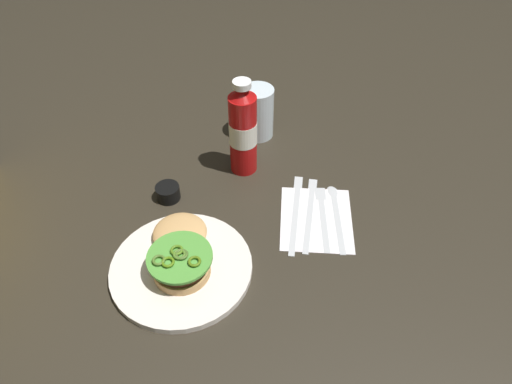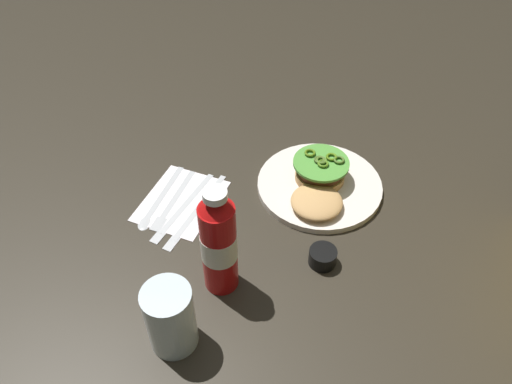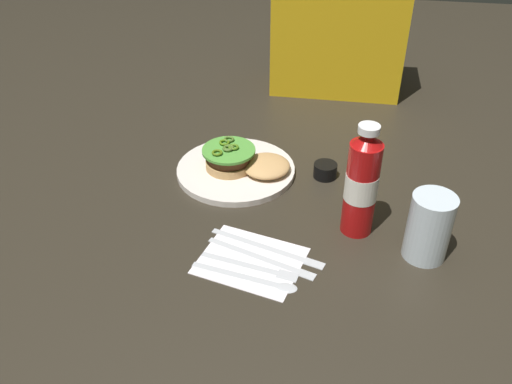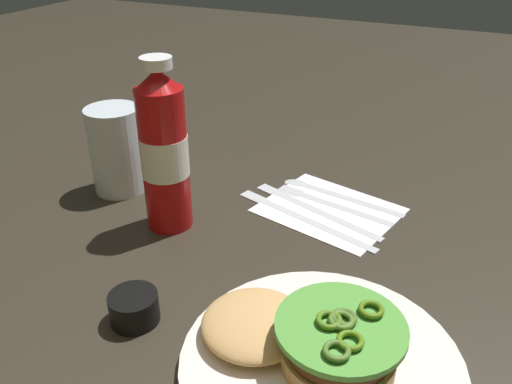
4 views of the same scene
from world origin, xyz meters
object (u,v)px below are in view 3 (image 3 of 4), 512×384
object	(u,v)px
fork_utensil	(257,267)
diner_person	(341,4)
condiment_cup	(325,170)
napkin	(251,260)
burger_sandwich	(243,161)
butter_knife	(267,259)
spoon_utensil	(257,279)
ketchup_bottle	(362,184)
dinner_plate	(236,170)
water_glass	(429,227)
steak_knife	(274,249)

from	to	relation	value
fork_utensil	diner_person	world-z (taller)	diner_person
condiment_cup	napkin	world-z (taller)	condiment_cup
burger_sandwich	napkin	xyz separation A→B (m)	(0.07, -0.27, -0.03)
napkin	butter_knife	bearing A→B (deg)	10.53
spoon_utensil	condiment_cup	bearing A→B (deg)	74.51
ketchup_bottle	diner_person	size ratio (longest dim) A/B	0.42
dinner_plate	diner_person	distance (m)	0.56
spoon_utensil	fork_utensil	world-z (taller)	same
dinner_plate	burger_sandwich	world-z (taller)	burger_sandwich
butter_knife	diner_person	size ratio (longest dim) A/B	0.39
spoon_utensil	diner_person	bearing A→B (deg)	83.49
water_glass	napkin	distance (m)	0.31
burger_sandwich	water_glass	bearing A→B (deg)	-29.19
ketchup_bottle	condiment_cup	distance (m)	0.20
ketchup_bottle	spoon_utensil	world-z (taller)	ketchup_bottle
butter_knife	spoon_utensil	bearing A→B (deg)	-101.04
ketchup_bottle	fork_utensil	distance (m)	0.24
dinner_plate	ketchup_bottle	size ratio (longest dim) A/B	1.16
fork_utensil	diner_person	xyz separation A→B (m)	(0.09, 0.77, 0.23)
diner_person	butter_knife	bearing A→B (deg)	-96.19
napkin	spoon_utensil	world-z (taller)	spoon_utensil
water_glass	spoon_utensil	world-z (taller)	water_glass
condiment_cup	steak_knife	world-z (taller)	condiment_cup
burger_sandwich	water_glass	xyz separation A→B (m)	(0.37, -0.20, 0.03)
diner_person	condiment_cup	bearing A→B (deg)	-89.64
spoon_utensil	ketchup_bottle	bearing A→B (deg)	45.80
spoon_utensil	steak_knife	bearing A→B (deg)	77.41
butter_knife	water_glass	bearing A→B (deg)	12.99
dinner_plate	spoon_utensil	size ratio (longest dim) A/B	1.41
burger_sandwich	water_glass	size ratio (longest dim) A/B	1.52
dinner_plate	steak_knife	world-z (taller)	dinner_plate
water_glass	diner_person	size ratio (longest dim) A/B	0.24
dinner_plate	ketchup_bottle	distance (m)	0.32
ketchup_bottle	condiment_cup	xyz separation A→B (m)	(-0.07, 0.17, -0.09)
ketchup_bottle	condiment_cup	world-z (taller)	ketchup_bottle
spoon_utensil	diner_person	distance (m)	0.83
steak_knife	ketchup_bottle	bearing A→B (deg)	30.99
ketchup_bottle	napkin	world-z (taller)	ketchup_bottle
fork_utensil	dinner_plate	bearing A→B (deg)	108.16
burger_sandwich	butter_knife	bearing A→B (deg)	-70.65
napkin	steak_knife	world-z (taller)	steak_knife
napkin	spoon_utensil	bearing A→B (deg)	-68.62
steak_knife	spoon_utensil	bearing A→B (deg)	-102.59
burger_sandwich	diner_person	world-z (taller)	diner_person
condiment_cup	diner_person	xyz separation A→B (m)	(-0.00, 0.46, 0.22)
water_glass	butter_knife	xyz separation A→B (m)	(-0.27, -0.06, -0.06)
condiment_cup	fork_utensil	size ratio (longest dim) A/B	0.28
ketchup_bottle	steak_knife	xyz separation A→B (m)	(-0.14, -0.09, -0.10)
fork_utensil	ketchup_bottle	bearing A→B (deg)	39.66
burger_sandwich	fork_utensil	size ratio (longest dim) A/B	1.07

